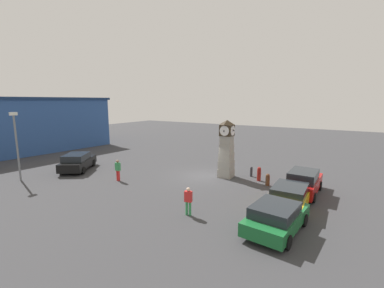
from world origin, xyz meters
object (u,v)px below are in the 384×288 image
(clock_tower, at_px, (227,150))
(car_silver_hatch, at_px, (78,162))
(car_navy_sedan, at_px, (276,217))
(street_lamp_near_road, at_px, (16,141))
(car_by_building, at_px, (304,182))
(car_near_tower, at_px, (290,196))
(bollard_near_tower, at_px, (251,171))
(pedestrian_crossing_lot, at_px, (118,169))
(bollard_mid_row, at_px, (259,174))
(pedestrian_near_bench, at_px, (188,200))
(bollard_far_row, at_px, (268,180))

(clock_tower, xyz_separation_m, car_silver_hatch, (-5.17, 12.28, -1.48))
(car_navy_sedan, distance_m, street_lamp_near_road, 19.51)
(clock_tower, height_order, car_navy_sedan, clock_tower)
(car_by_building, distance_m, street_lamp_near_road, 21.42)
(car_near_tower, bearing_deg, car_navy_sedan, 179.76)
(bollard_near_tower, height_order, pedestrian_crossing_lot, pedestrian_crossing_lot)
(car_by_building, bearing_deg, bollard_mid_row, 69.26)
(pedestrian_crossing_lot, bearing_deg, clock_tower, -51.45)
(pedestrian_crossing_lot, distance_m, street_lamp_near_road, 8.06)
(car_near_tower, xyz_separation_m, street_lamp_near_road, (-5.66, 19.22, 2.43))
(bollard_near_tower, relative_size, car_near_tower, 0.19)
(street_lamp_near_road, bearing_deg, pedestrian_near_bench, -83.40)
(car_by_building, relative_size, street_lamp_near_road, 0.82)
(car_navy_sedan, bearing_deg, car_silver_hatch, 84.21)
(clock_tower, bearing_deg, car_silver_hatch, 112.84)
(bollard_mid_row, xyz_separation_m, pedestrian_near_bench, (-8.14, 1.41, 0.34))
(clock_tower, xyz_separation_m, pedestrian_crossing_lot, (-5.42, 6.80, -1.31))
(clock_tower, bearing_deg, car_by_building, -98.36)
(clock_tower, bearing_deg, car_navy_sedan, -140.53)
(car_navy_sedan, xyz_separation_m, car_by_building, (6.11, -0.30, 0.10))
(car_navy_sedan, height_order, street_lamp_near_road, street_lamp_near_road)
(clock_tower, relative_size, bollard_near_tower, 5.60)
(bollard_far_row, bearing_deg, car_silver_hatch, 106.79)
(car_near_tower, bearing_deg, pedestrian_near_bench, 131.06)
(car_silver_hatch, distance_m, street_lamp_near_road, 5.01)
(pedestrian_near_bench, bearing_deg, bollard_far_row, -17.52)
(bollard_far_row, relative_size, pedestrian_near_bench, 0.57)
(car_near_tower, xyz_separation_m, car_silver_hatch, (-1.40, 18.06, 0.06))
(bollard_near_tower, distance_m, car_silver_hatch, 15.41)
(clock_tower, height_order, bollard_far_row, clock_tower)
(bollard_far_row, height_order, car_navy_sedan, car_navy_sedan)
(clock_tower, relative_size, bollard_mid_row, 4.25)
(pedestrian_crossing_lot, bearing_deg, bollard_far_row, -64.10)
(bollard_mid_row, relative_size, bollard_far_row, 1.23)
(bollard_far_row, height_order, car_by_building, car_by_building)
(car_navy_sedan, xyz_separation_m, pedestrian_near_bench, (-0.73, 4.54, 0.17))
(bollard_mid_row, bearing_deg, car_navy_sedan, -157.11)
(car_navy_sedan, bearing_deg, pedestrian_crossing_lot, 82.83)
(clock_tower, bearing_deg, bollard_far_row, -96.39)
(bollard_far_row, bearing_deg, bollard_near_tower, 48.14)
(car_navy_sedan, bearing_deg, bollard_mid_row, 22.89)
(clock_tower, distance_m, bollard_near_tower, 2.81)
(bollard_mid_row, relative_size, pedestrian_crossing_lot, 0.66)
(bollard_mid_row, distance_m, car_silver_hatch, 15.93)
(bollard_near_tower, distance_m, pedestrian_near_bench, 8.98)
(car_near_tower, relative_size, street_lamp_near_road, 0.82)
(clock_tower, xyz_separation_m, bollard_far_row, (-0.40, -3.54, -1.82))
(car_by_building, xyz_separation_m, street_lamp_near_road, (-8.54, 19.51, 2.33))
(car_silver_hatch, bearing_deg, car_by_building, -76.87)
(clock_tower, relative_size, car_near_tower, 1.07)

